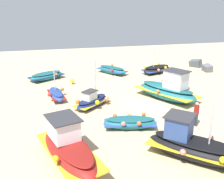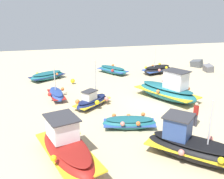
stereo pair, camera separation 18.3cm
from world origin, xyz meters
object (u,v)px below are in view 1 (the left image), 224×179
at_px(fishing_boat_1, 68,147).
at_px(fishing_boat_2, 47,76).
at_px(fishing_boat_5, 157,69).
at_px(fishing_boat_3, 92,101).
at_px(fishing_boat_7, 56,94).
at_px(fishing_boat_6, 168,90).
at_px(person_walking, 196,112).
at_px(mooring_buoy_0, 72,81).
at_px(fishing_boat_4, 130,123).
at_px(fishing_boat_0, 112,70).
at_px(fishing_boat_8, 195,146).

xyz_separation_m(fishing_boat_1, fishing_boat_2, (-15.12, -0.69, -0.35)).
bearing_deg(fishing_boat_1, fishing_boat_5, -53.24).
relative_size(fishing_boat_3, fishing_boat_7, 1.10).
bearing_deg(fishing_boat_2, fishing_boat_6, 107.02).
relative_size(fishing_boat_2, person_walking, 2.42).
bearing_deg(fishing_boat_3, person_walking, 99.18).
bearing_deg(fishing_boat_7, fishing_boat_3, 37.99).
xyz_separation_m(fishing_boat_2, fishing_boat_6, (8.26, 9.34, 0.39)).
bearing_deg(mooring_buoy_0, fishing_boat_6, 49.10).
relative_size(fishing_boat_1, fishing_boat_2, 1.43).
distance_m(fishing_boat_6, fishing_boat_7, 9.03).
relative_size(fishing_boat_1, fishing_boat_6, 0.97).
bearing_deg(fishing_boat_4, person_walking, 3.22).
distance_m(fishing_boat_2, fishing_boat_5, 11.85).
xyz_separation_m(fishing_boat_7, person_walking, (7.28, 8.26, 0.55)).
xyz_separation_m(fishing_boat_4, fishing_boat_6, (-4.21, 4.57, 0.41)).
distance_m(fishing_boat_4, fishing_boat_7, 7.77).
xyz_separation_m(fishing_boat_3, fishing_boat_4, (4.16, 1.63, -0.07)).
distance_m(fishing_boat_1, mooring_buoy_0, 13.03).
distance_m(fishing_boat_1, fishing_boat_6, 11.03).
relative_size(fishing_boat_0, fishing_boat_2, 0.98).
bearing_deg(fishing_boat_4, mooring_buoy_0, 116.12).
relative_size(fishing_boat_0, fishing_boat_4, 1.08).
relative_size(fishing_boat_3, fishing_boat_4, 0.99).
xyz_separation_m(fishing_boat_0, fishing_boat_4, (13.17, -2.24, -0.04)).
relative_size(fishing_boat_1, fishing_boat_4, 1.58).
distance_m(fishing_boat_0, fishing_boat_5, 4.95).
height_order(fishing_boat_4, mooring_buoy_0, fishing_boat_4).
relative_size(fishing_boat_5, fishing_boat_7, 1.25).
relative_size(fishing_boat_0, person_walking, 2.38).
xyz_separation_m(fishing_boat_2, fishing_boat_4, (12.48, 4.76, -0.02)).
distance_m(fishing_boat_4, person_walking, 4.22).
relative_size(fishing_boat_3, mooring_buoy_0, 6.55).
distance_m(fishing_boat_2, fishing_boat_7, 5.93).
distance_m(fishing_boat_3, person_walking, 7.54).
bearing_deg(person_walking, fishing_boat_3, 117.21).
bearing_deg(fishing_boat_2, fishing_boat_7, 64.64).
bearing_deg(fishing_boat_8, fishing_boat_5, -62.01).
height_order(fishing_boat_2, mooring_buoy_0, fishing_boat_2).
distance_m(fishing_boat_8, mooring_buoy_0, 14.96).
bearing_deg(fishing_boat_2, fishing_boat_5, 146.78).
height_order(fishing_boat_6, fishing_boat_8, fishing_boat_8).
xyz_separation_m(fishing_boat_1, fishing_boat_6, (-6.86, 8.64, 0.04)).
distance_m(fishing_boat_0, fishing_boat_6, 9.26).
relative_size(fishing_boat_7, person_walking, 1.98).
bearing_deg(fishing_boat_1, fishing_boat_7, -15.78).
height_order(fishing_boat_1, fishing_boat_6, fishing_boat_6).
relative_size(fishing_boat_0, fishing_boat_1, 0.69).
distance_m(fishing_boat_4, mooring_buoy_0, 10.56).
distance_m(fishing_boat_0, fishing_boat_7, 9.17).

